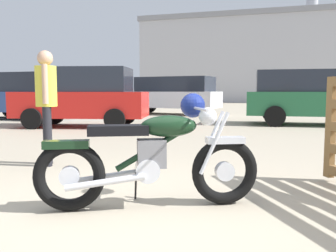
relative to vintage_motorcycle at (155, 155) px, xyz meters
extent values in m
plane|color=tan|center=(-0.08, -0.33, -0.49)|extent=(80.00, 80.00, 0.00)
torus|color=black|center=(0.62, 0.24, -0.17)|extent=(0.63, 0.35, 0.64)
cylinder|color=silver|center=(0.62, 0.24, -0.17)|extent=(0.20, 0.14, 0.18)
torus|color=black|center=(-0.70, -0.32, -0.17)|extent=(0.63, 0.35, 0.64)
cylinder|color=silver|center=(-0.70, -0.32, -0.17)|extent=(0.20, 0.14, 0.18)
cube|color=silver|center=(0.62, 0.24, 0.13)|extent=(0.38, 0.26, 0.06)
cube|color=black|center=(-0.72, -0.33, 0.12)|extent=(0.42, 0.28, 0.07)
cylinder|color=silver|center=(0.48, 0.26, 0.11)|extent=(0.28, 0.14, 0.58)
cylinder|color=silver|center=(0.54, 0.12, 0.11)|extent=(0.28, 0.14, 0.58)
sphere|color=silver|center=(0.46, 0.17, 0.35)|extent=(0.17, 0.17, 0.17)
cylinder|color=silver|center=(0.39, 0.14, 0.42)|extent=(0.27, 0.58, 0.03)
sphere|color=navy|center=(0.27, 0.41, 0.44)|extent=(0.25, 0.25, 0.25)
cylinder|color=black|center=(0.02, -0.02, 0.09)|extent=(0.72, 0.35, 0.47)
ellipsoid|color=black|center=(0.13, 0.03, 0.27)|extent=(0.56, 0.41, 0.20)
cube|color=black|center=(-0.30, -0.15, 0.24)|extent=(0.58, 0.39, 0.09)
cube|color=slate|center=(-0.02, -0.04, 0.02)|extent=(0.31, 0.27, 0.26)
cylinder|color=silver|center=(-0.06, -0.05, -0.13)|extent=(0.28, 0.27, 0.22)
cylinder|color=silver|center=(-0.45, -0.11, -0.21)|extent=(0.67, 0.33, 0.14)
cylinder|color=silver|center=(-0.37, -0.29, -0.21)|extent=(0.67, 0.33, 0.14)
cylinder|color=black|center=(-0.22, 0.07, -0.33)|extent=(0.11, 0.23, 0.33)
cube|color=brown|center=(1.75, 1.45, 0.16)|extent=(0.12, 0.13, 1.20)
cylinder|color=black|center=(-2.02, 1.31, -0.06)|extent=(0.12, 0.12, 0.86)
cylinder|color=black|center=(-2.11, 1.47, -0.06)|extent=(0.12, 0.12, 0.86)
cylinder|color=gold|center=(-2.07, 1.39, 0.66)|extent=(0.30, 0.30, 0.58)
cylinder|color=tan|center=(-1.97, 1.23, 0.69)|extent=(0.08, 0.08, 0.55)
cylinder|color=tan|center=(-2.16, 1.55, 0.69)|extent=(0.08, 0.08, 0.55)
sphere|color=tan|center=(-2.07, 1.39, 1.06)|extent=(0.22, 0.22, 0.22)
cylinder|color=black|center=(-5.40, 5.61, -0.19)|extent=(0.62, 0.30, 0.60)
cylinder|color=black|center=(-5.70, 7.22, -0.19)|extent=(0.62, 0.30, 0.60)
cylinder|color=black|center=(-3.04, 6.05, -0.19)|extent=(0.62, 0.30, 0.60)
cylinder|color=black|center=(-3.34, 7.66, -0.19)|extent=(0.62, 0.30, 0.60)
cube|color=red|center=(-4.37, 6.63, 0.19)|extent=(4.13, 2.32, 0.76)
cube|color=#232833|center=(-4.12, 6.68, 0.93)|extent=(2.64, 1.93, 0.72)
cylinder|color=black|center=(-4.98, 12.53, -0.17)|extent=(0.67, 0.32, 0.64)
cylinder|color=black|center=(-4.66, 14.27, -0.17)|extent=(0.67, 0.32, 0.64)
cylinder|color=black|center=(-2.03, 11.99, -0.17)|extent=(0.67, 0.32, 0.64)
cylinder|color=black|center=(-1.71, 13.72, -0.17)|extent=(0.67, 0.32, 0.64)
cube|color=silver|center=(-3.34, 13.13, 0.20)|extent=(4.94, 2.59, 0.74)
cube|color=#232833|center=(-3.05, 13.07, 0.91)|extent=(3.73, 2.21, 0.68)
cylinder|color=black|center=(1.24, 9.90, -0.17)|extent=(0.65, 0.24, 0.64)
cylinder|color=black|center=(1.31, 8.14, -0.17)|extent=(0.65, 0.24, 0.64)
cube|color=#23663D|center=(2.78, 9.08, 0.20)|extent=(4.77, 1.95, 0.74)
cube|color=#232833|center=(2.48, 9.07, 0.91)|extent=(3.56, 1.74, 0.68)
cylinder|color=black|center=(-9.43, 9.62, -0.19)|extent=(0.61, 0.22, 0.60)
cylinder|color=black|center=(-7.11, 7.88, -0.19)|extent=(0.61, 0.22, 0.60)
cylinder|color=black|center=(-7.04, 9.52, -0.19)|extent=(0.61, 0.22, 0.60)
cube|color=#2D4784|center=(-8.27, 8.75, 0.19)|extent=(3.97, 1.80, 0.76)
cube|color=#232833|center=(-8.02, 8.74, 0.93)|extent=(2.46, 1.62, 0.72)
cube|color=#B2B2B7|center=(-0.12, 35.52, 3.52)|extent=(22.18, 9.80, 8.03)
cube|color=gray|center=(-0.12, 35.52, 7.79)|extent=(22.49, 10.11, 0.50)
camera|label=1|loc=(0.96, -3.11, 0.59)|focal=37.95mm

